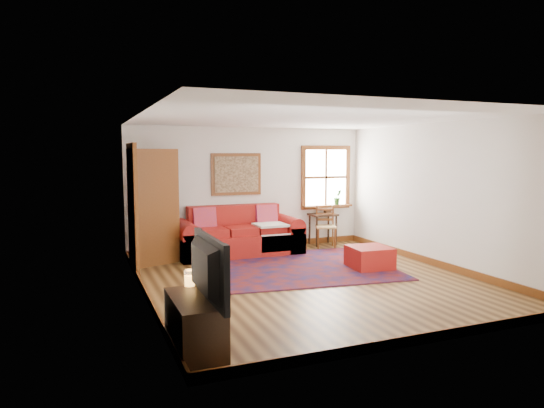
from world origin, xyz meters
name	(u,v)px	position (x,y,z in m)	size (l,w,h in m)	color
ground	(309,280)	(0.00, 0.00, 0.00)	(5.50, 5.50, 0.00)	#3F2611
room_envelope	(309,174)	(0.00, 0.02, 1.65)	(5.04, 5.54, 2.52)	silver
window	(327,184)	(1.78, 2.70, 1.31)	(1.18, 0.20, 1.38)	white
doorway	(147,206)	(-2.21, 1.78, 1.07)	(0.89, 1.08, 2.14)	black
framed_artwork	(236,174)	(-0.30, 2.71, 1.55)	(1.05, 0.07, 0.85)	brown
persian_rug	(292,267)	(0.10, 0.85, 0.01)	(3.32, 2.66, 0.02)	#62140E
red_leather_sofa	(239,238)	(-0.40, 2.28, 0.31)	(2.41, 1.00, 0.94)	#A21914
red_ottoman	(370,258)	(1.31, 0.30, 0.19)	(0.66, 0.66, 0.38)	#A21914
side_table	(323,219)	(1.59, 2.53, 0.56)	(0.56, 0.42, 0.68)	black
ladder_back_chair	(325,225)	(1.53, 2.30, 0.47)	(0.52, 0.51, 0.87)	tan
media_cabinet	(195,324)	(-2.26, -2.00, 0.27)	(0.44, 0.98, 0.54)	black
television	(199,269)	(-2.24, -2.14, 0.86)	(1.12, 0.15, 0.64)	black
candle_hurricane	(190,279)	(-2.21, -1.57, 0.62)	(0.12, 0.12, 0.18)	silver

